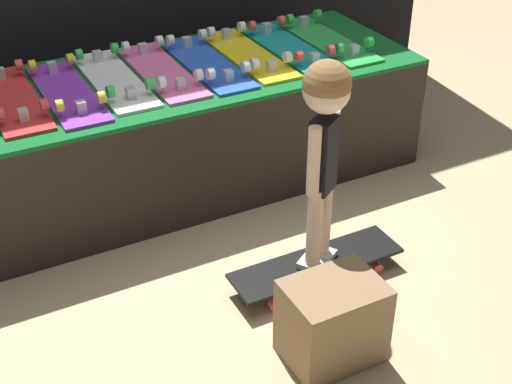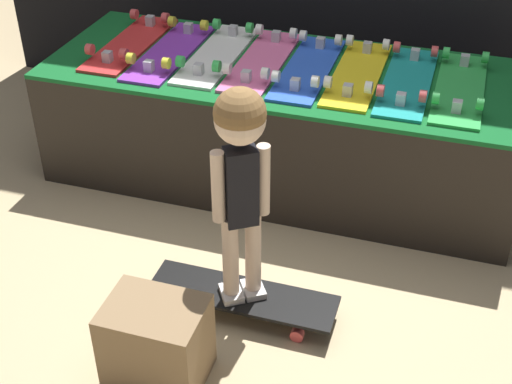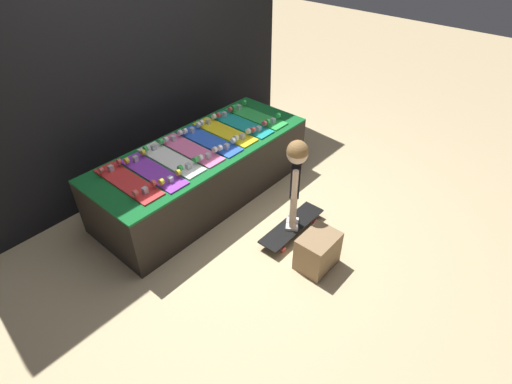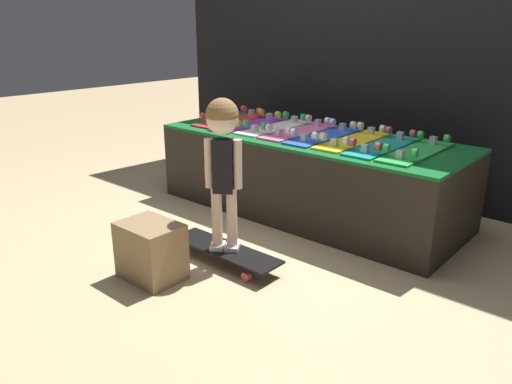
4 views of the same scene
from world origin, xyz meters
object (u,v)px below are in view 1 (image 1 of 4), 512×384
(skateboard_pink_on_rack, at_px, (161,70))
(storage_box, at_px, (332,321))
(skateboard_blue_on_rack, at_px, (207,62))
(skateboard_purple_on_rack, at_px, (67,91))
(skateboard_green_on_rack, at_px, (327,39))
(skateboard_yellow_on_rack, at_px, (248,53))
(skateboard_on_floor, at_px, (317,265))
(child, at_px, (324,128))
(skateboard_white_on_rack, at_px, (114,78))
(skateboard_red_on_rack, at_px, (12,98))
(skateboard_teal_on_rack, at_px, (289,47))

(skateboard_pink_on_rack, distance_m, storage_box, 1.50)
(skateboard_blue_on_rack, bearing_deg, skateboard_pink_on_rack, 176.51)
(skateboard_purple_on_rack, bearing_deg, skateboard_blue_on_rack, 1.32)
(skateboard_green_on_rack, bearing_deg, storage_box, -121.05)
(skateboard_yellow_on_rack, xyz_separation_m, skateboard_on_floor, (-0.22, -1.04, -0.52))
(storage_box, bearing_deg, child, 65.13)
(skateboard_on_floor, distance_m, child, 0.63)
(skateboard_on_floor, bearing_deg, storage_box, -114.87)
(skateboard_green_on_rack, distance_m, child, 1.24)
(skateboard_on_floor, distance_m, storage_box, 0.44)
(skateboard_white_on_rack, bearing_deg, storage_box, -78.73)
(skateboard_pink_on_rack, height_order, skateboard_on_floor, skateboard_pink_on_rack)
(skateboard_yellow_on_rack, height_order, skateboard_on_floor, skateboard_yellow_on_rack)
(skateboard_pink_on_rack, distance_m, skateboard_on_floor, 1.19)
(skateboard_red_on_rack, bearing_deg, child, -48.54)
(skateboard_teal_on_rack, xyz_separation_m, child, (-0.45, -1.03, 0.11))
(skateboard_purple_on_rack, height_order, skateboard_blue_on_rack, same)
(skateboard_red_on_rack, distance_m, child, 1.41)
(skateboard_white_on_rack, distance_m, skateboard_on_floor, 1.27)
(skateboard_pink_on_rack, xyz_separation_m, skateboard_blue_on_rack, (0.23, -0.01, 0.00))
(child, relative_size, storage_box, 2.58)
(skateboard_yellow_on_rack, height_order, storage_box, skateboard_yellow_on_rack)
(skateboard_purple_on_rack, height_order, skateboard_white_on_rack, same)
(skateboard_white_on_rack, height_order, skateboard_blue_on_rack, same)
(skateboard_blue_on_rack, distance_m, storage_box, 1.50)
(skateboard_pink_on_rack, relative_size, skateboard_green_on_rack, 1.00)
(skateboard_blue_on_rack, height_order, skateboard_yellow_on_rack, same)
(storage_box, bearing_deg, skateboard_yellow_on_rack, 74.49)
(skateboard_teal_on_rack, bearing_deg, skateboard_pink_on_rack, 178.59)
(skateboard_purple_on_rack, distance_m, storage_box, 1.56)
(child, bearing_deg, storage_box, -147.99)
(skateboard_pink_on_rack, xyz_separation_m, skateboard_teal_on_rack, (0.69, -0.02, 0.00))
(skateboard_green_on_rack, height_order, child, child)
(skateboard_white_on_rack, relative_size, skateboard_teal_on_rack, 1.00)
(skateboard_green_on_rack, bearing_deg, skateboard_white_on_rack, 178.88)
(skateboard_red_on_rack, height_order, skateboard_yellow_on_rack, same)
(skateboard_blue_on_rack, height_order, storage_box, skateboard_blue_on_rack)
(skateboard_red_on_rack, relative_size, skateboard_green_on_rack, 1.00)
(skateboard_pink_on_rack, height_order, skateboard_teal_on_rack, same)
(skateboard_purple_on_rack, height_order, skateboard_teal_on_rack, same)
(skateboard_red_on_rack, bearing_deg, skateboard_blue_on_rack, -1.31)
(skateboard_blue_on_rack, xyz_separation_m, skateboard_on_floor, (0.01, -1.03, -0.52))
(skateboard_white_on_rack, distance_m, skateboard_yellow_on_rack, 0.69)
(skateboard_purple_on_rack, height_order, skateboard_on_floor, skateboard_purple_on_rack)
(skateboard_teal_on_rack, bearing_deg, skateboard_on_floor, -113.43)
(skateboard_teal_on_rack, height_order, skateboard_on_floor, skateboard_teal_on_rack)
(skateboard_blue_on_rack, relative_size, skateboard_on_floor, 0.99)
(skateboard_purple_on_rack, xyz_separation_m, skateboard_white_on_rack, (0.23, 0.04, 0.00))
(skateboard_white_on_rack, relative_size, child, 0.83)
(skateboard_white_on_rack, distance_m, skateboard_teal_on_rack, 0.92)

